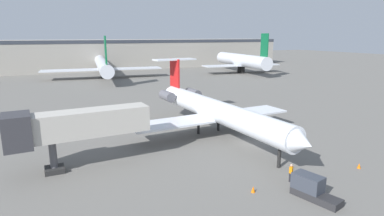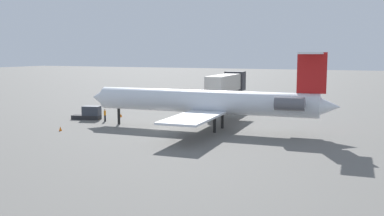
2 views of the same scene
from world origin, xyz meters
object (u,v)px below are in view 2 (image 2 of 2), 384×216
object	(u,v)px
ground_crew_marshaller	(105,115)
baggage_tug_lead	(89,114)
traffic_cone_mid	(121,115)
regional_jet	(210,101)
jet_bridge	(228,83)
traffic_cone_near	(60,129)

from	to	relation	value
ground_crew_marshaller	baggage_tug_lead	bearing A→B (deg)	-101.25
ground_crew_marshaller	traffic_cone_mid	world-z (taller)	ground_crew_marshaller
regional_jet	traffic_cone_mid	world-z (taller)	regional_jet
baggage_tug_lead	traffic_cone_mid	distance (m)	4.71
baggage_tug_lead	regional_jet	bearing A→B (deg)	86.56
jet_bridge	ground_crew_marshaller	world-z (taller)	jet_bridge
jet_bridge	traffic_cone_mid	world-z (taller)	jet_bridge
jet_bridge	baggage_tug_lead	xyz separation A→B (m)	(17.02, -14.69, -3.62)
jet_bridge	traffic_cone_near	bearing A→B (deg)	-25.40
regional_jet	jet_bridge	xyz separation A→B (m)	(-18.14, -3.90, 0.96)
regional_jet	traffic_cone_near	world-z (taller)	regional_jet
traffic_cone_near	ground_crew_marshaller	bearing A→B (deg)	175.34
jet_bridge	baggage_tug_lead	world-z (taller)	jet_bridge
baggage_tug_lead	traffic_cone_near	distance (m)	9.26
regional_jet	traffic_cone_near	size ratio (longest dim) A/B	57.55
regional_jet	traffic_cone_near	bearing A→B (deg)	-64.30
regional_jet	ground_crew_marshaller	xyz separation A→B (m)	(-0.51, -15.55, -2.64)
traffic_cone_mid	jet_bridge	bearing A→B (deg)	138.23
traffic_cone_near	regional_jet	bearing A→B (deg)	115.70
jet_bridge	ground_crew_marshaller	bearing A→B (deg)	-33.44
jet_bridge	regional_jet	bearing A→B (deg)	12.15
regional_jet	baggage_tug_lead	size ratio (longest dim) A/B	7.50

